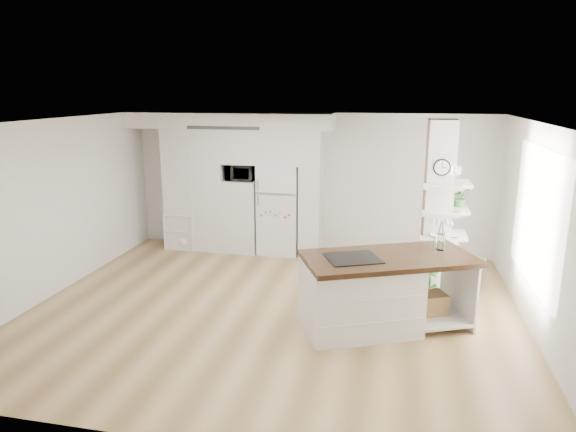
# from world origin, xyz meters

# --- Properties ---
(floor) EXTENTS (7.00, 6.00, 0.01)m
(floor) POSITION_xyz_m (0.00, 0.00, 0.00)
(floor) COLOR tan
(floor) RESTS_ON ground
(room) EXTENTS (7.04, 6.04, 2.72)m
(room) POSITION_xyz_m (0.00, 0.00, 1.86)
(room) COLOR white
(room) RESTS_ON ground
(cabinet_wall) EXTENTS (4.00, 0.71, 2.70)m
(cabinet_wall) POSITION_xyz_m (-1.45, 2.67, 1.51)
(cabinet_wall) COLOR silver
(cabinet_wall) RESTS_ON floor
(refrigerator) EXTENTS (0.78, 0.69, 1.75)m
(refrigerator) POSITION_xyz_m (-0.53, 2.68, 0.88)
(refrigerator) COLOR white
(refrigerator) RESTS_ON floor
(column) EXTENTS (0.69, 0.90, 2.70)m
(column) POSITION_xyz_m (2.38, 1.13, 1.35)
(column) COLOR silver
(column) RESTS_ON floor
(window) EXTENTS (0.00, 2.40, 2.40)m
(window) POSITION_xyz_m (3.48, 0.30, 1.50)
(window) COLOR white
(window) RESTS_ON room
(pendant_light) EXTENTS (0.12, 0.12, 0.10)m
(pendant_light) POSITION_xyz_m (1.70, 0.15, 2.12)
(pendant_light) COLOR white
(pendant_light) RESTS_ON room
(kitchen_island) EXTENTS (2.47, 1.88, 1.57)m
(kitchen_island) POSITION_xyz_m (1.38, -0.31, 0.52)
(kitchen_island) COLOR silver
(kitchen_island) RESTS_ON floor
(bookshelf) EXTENTS (0.61, 0.35, 0.72)m
(bookshelf) POSITION_xyz_m (-2.48, 2.50, 0.32)
(bookshelf) COLOR silver
(bookshelf) RESTS_ON floor
(floor_plant_a) EXTENTS (0.36, 0.33, 0.53)m
(floor_plant_a) POSITION_xyz_m (3.00, 1.49, 0.26)
(floor_plant_a) COLOR #316F2C
(floor_plant_a) RESTS_ON floor
(floor_plant_b) EXTENTS (0.37, 0.37, 0.51)m
(floor_plant_b) POSITION_xyz_m (2.23, 0.94, 0.26)
(floor_plant_b) COLOR #316F2C
(floor_plant_b) RESTS_ON floor
(microwave) EXTENTS (0.54, 0.37, 0.30)m
(microwave) POSITION_xyz_m (-1.27, 2.62, 1.57)
(microwave) COLOR #2D2D2D
(microwave) RESTS_ON cabinet_wall
(shelf_plant) EXTENTS (0.27, 0.23, 0.30)m
(shelf_plant) POSITION_xyz_m (2.63, 1.30, 1.52)
(shelf_plant) COLOR #316F2C
(shelf_plant) RESTS_ON column
(decor_bowl) EXTENTS (0.22, 0.22, 0.05)m
(decor_bowl) POSITION_xyz_m (2.30, 0.90, 1.00)
(decor_bowl) COLOR white
(decor_bowl) RESTS_ON column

